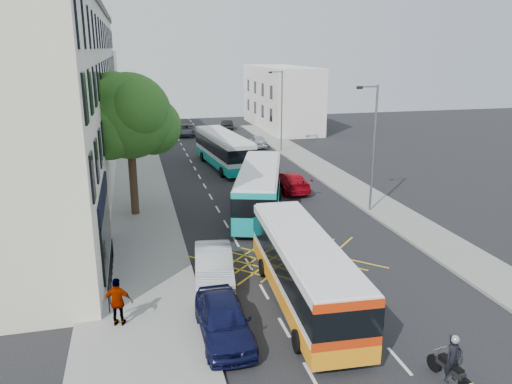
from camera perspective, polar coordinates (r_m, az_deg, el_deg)
ground at (r=20.86m, az=11.92°, el=-13.80°), size 120.00×120.00×0.00m
pavement_left at (r=32.76m, az=-13.58°, el=-2.50°), size 5.00×70.00×0.15m
pavement_right at (r=36.38m, az=12.45°, el=-0.56°), size 3.00×70.00×0.15m
terrace_main at (r=41.16m, az=-22.19°, el=10.04°), size 8.30×45.00×13.50m
terrace_far at (r=71.55m, az=-18.84°, el=11.05°), size 8.00×20.00×10.00m
building_right at (r=67.27m, az=2.84°, el=10.75°), size 6.00×18.00×8.00m
street_tree at (r=31.35m, az=-14.35°, el=8.31°), size 6.30×5.70×8.80m
lamp_near at (r=32.15m, az=13.19°, el=5.55°), size 1.45×0.15×8.00m
lamp_far at (r=50.59m, az=2.84°, el=9.68°), size 1.45×0.15×8.00m
railings at (r=23.50m, az=-16.26°, el=-8.58°), size 0.08×5.60×1.14m
bus_near at (r=20.89m, az=5.49°, el=-8.78°), size 2.98×10.34×2.87m
bus_mid at (r=31.94m, az=0.38°, el=0.32°), size 5.63×10.94×3.01m
bus_far at (r=44.61m, az=-3.73°, el=4.85°), size 3.64×10.94×3.02m
motorbike at (r=17.67m, az=21.49°, el=-17.55°), size 0.68×1.95×1.74m
parked_car_blue at (r=18.80m, az=-3.70°, el=-14.34°), size 1.80×4.48×1.53m
parked_car_silver at (r=22.92m, az=-4.85°, el=-8.42°), size 2.24×4.94×1.57m
red_hatchback at (r=37.28m, az=3.75°, el=1.22°), size 2.37×5.08×1.43m
distant_car_grey at (r=61.87m, az=-7.94°, el=7.02°), size 2.75×4.96×1.31m
distant_car_silver at (r=53.87m, az=0.21°, el=5.82°), size 1.62×3.82×1.29m
distant_car_dark at (r=66.51m, az=-3.34°, el=7.73°), size 1.52×3.71×1.19m
pedestrian_far at (r=19.89m, az=-15.49°, el=-12.01°), size 1.20×0.72×1.91m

